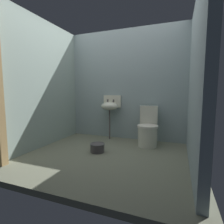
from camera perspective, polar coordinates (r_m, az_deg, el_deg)
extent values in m
cube|color=slate|center=(3.13, -1.88, -14.14)|extent=(3.03, 2.64, 0.08)
cube|color=#90A3A6|center=(4.04, 4.55, 8.73)|extent=(3.03, 0.10, 2.44)
cube|color=#93A99F|center=(3.76, -21.15, 8.48)|extent=(0.10, 2.44, 2.44)
cube|color=#8DA0A4|center=(2.82, 25.86, 9.08)|extent=(0.10, 2.44, 2.44)
cylinder|color=silver|center=(3.54, 11.48, -7.94)|extent=(0.41, 0.41, 0.38)
cylinder|color=silver|center=(3.49, 11.56, -4.59)|extent=(0.43, 0.43, 0.04)
cube|color=silver|center=(3.76, 11.94, -1.03)|extent=(0.37, 0.21, 0.40)
cylinder|color=#4B4648|center=(3.97, -0.77, -4.13)|extent=(0.04, 0.04, 0.66)
ellipsoid|color=silver|center=(3.92, -0.78, 1.91)|extent=(0.40, 0.32, 0.18)
cube|color=silver|center=(4.07, 0.08, 3.49)|extent=(0.42, 0.04, 0.28)
cylinder|color=#4B4648|center=(3.99, -1.40, 3.72)|extent=(0.04, 0.04, 0.06)
cylinder|color=#4B4648|center=(3.94, 0.49, 3.69)|extent=(0.04, 0.04, 0.06)
cylinder|color=#4B4648|center=(3.19, -4.79, -11.59)|extent=(0.25, 0.25, 0.15)
torus|color=#444846|center=(3.17, -4.81, -10.31)|extent=(0.26, 0.26, 0.02)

